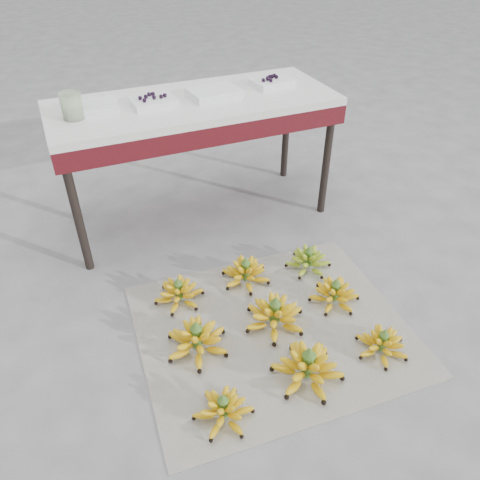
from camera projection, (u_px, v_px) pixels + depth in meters
name	position (u px, v px, depth m)	size (l,w,h in m)	color
ground	(287.00, 316.00, 2.31)	(60.00, 60.00, 0.00)	slate
newspaper_mat	(273.00, 329.00, 2.24)	(1.25, 1.05, 0.01)	white
bunch_front_left	(223.00, 410.00, 1.83)	(0.31, 0.31, 0.15)	yellow
bunch_front_center	(308.00, 367.00, 1.97)	(0.32, 0.32, 0.19)	yellow
bunch_front_right	(382.00, 344.00, 2.10)	(0.25, 0.25, 0.14)	yellow
bunch_mid_left	(197.00, 340.00, 2.10)	(0.31, 0.31, 0.18)	yellow
bunch_mid_center	(275.00, 315.00, 2.22)	(0.31, 0.31, 0.18)	yellow
bunch_mid_right	(334.00, 294.00, 2.35)	(0.30, 0.30, 0.15)	yellow
bunch_back_left	(179.00, 293.00, 2.36)	(0.29, 0.29, 0.15)	yellow
bunch_back_center	(246.00, 273.00, 2.48)	(0.28, 0.28, 0.16)	yellow
bunch_back_right	(308.00, 260.00, 2.57)	(0.31, 0.31, 0.15)	#75B020
vendor_table	(194.00, 114.00, 2.64)	(1.60, 0.64, 0.77)	black
tray_far_left	(94.00, 107.00, 2.44)	(0.27, 0.20, 0.04)	silver
tray_left	(153.00, 102.00, 2.50)	(0.24, 0.18, 0.06)	silver
tray_right	(214.00, 93.00, 2.61)	(0.29, 0.22, 0.04)	silver
tray_far_right	(272.00, 82.00, 2.76)	(0.26, 0.20, 0.06)	silver
glass_jar	(72.00, 106.00, 2.33)	(0.11, 0.11, 0.13)	beige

